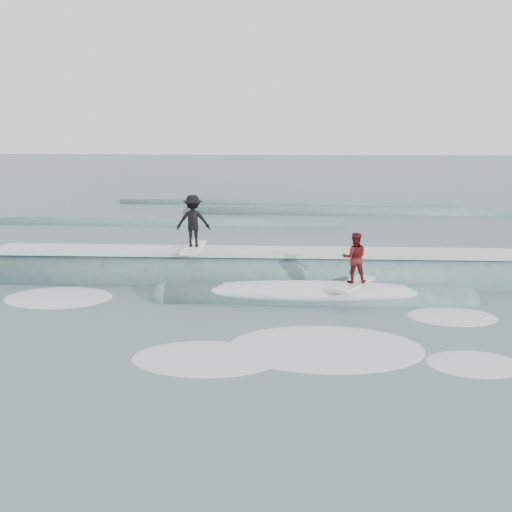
{
  "coord_description": "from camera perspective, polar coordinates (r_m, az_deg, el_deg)",
  "views": [
    {
      "loc": [
        0.89,
        -15.41,
        5.31
      ],
      "look_at": [
        0.0,
        2.41,
        1.1
      ],
      "focal_mm": 40.0,
      "sensor_mm": 36.0,
      "label": 1
    }
  ],
  "objects": [
    {
      "name": "surfer_red",
      "position": [
        17.24,
        9.81,
        -0.54
      ],
      "size": [
        1.53,
        1.99,
        1.62
      ],
      "color": "silver",
      "rests_on": "ground"
    },
    {
      "name": "far_swells",
      "position": [
        33.49,
        2.08,
        4.14
      ],
      "size": [
        34.98,
        8.65,
        0.8
      ],
      "color": "#3B6264",
      "rests_on": "ground"
    },
    {
      "name": "ground",
      "position": [
        16.32,
        -0.42,
        -5.71
      ],
      "size": [
        160.0,
        160.0,
        0.0
      ],
      "primitive_type": "plane",
      "color": "#3C4E57",
      "rests_on": "ground"
    },
    {
      "name": "surfer_black",
      "position": [
        19.36,
        -6.3,
        3.31
      ],
      "size": [
        1.18,
        2.02,
        1.85
      ],
      "color": "white",
      "rests_on": "ground"
    },
    {
      "name": "breaking_wave",
      "position": [
        19.22,
        0.94,
        -2.62
      ],
      "size": [
        23.11,
        3.79,
        2.03
      ],
      "color": "#3B6264",
      "rests_on": "ground"
    },
    {
      "name": "whitewater",
      "position": [
        14.58,
        1.98,
        -8.1
      ],
      "size": [
        14.17,
        6.37,
        0.1
      ],
      "color": "silver",
      "rests_on": "ground"
    }
  ]
}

